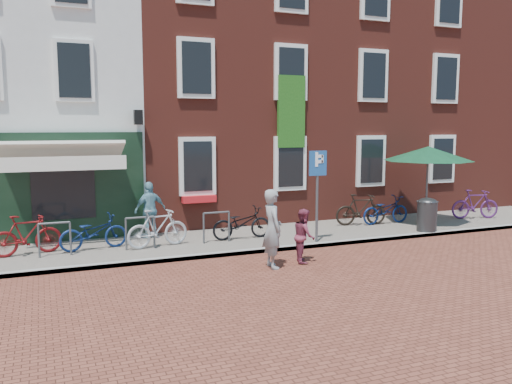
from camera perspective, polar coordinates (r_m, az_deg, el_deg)
name	(u,v)px	position (r m, az deg, el deg)	size (l,w,h in m)	color
ground	(212,258)	(12.82, -4.76, -7.16)	(80.00, 80.00, 0.00)	brown
sidewalk	(231,240)	(14.50, -2.77, -5.25)	(24.00, 3.00, 0.10)	slate
building_brick_mid	(205,75)	(19.78, -5.50, 12.46)	(6.00, 8.00, 10.00)	maroon
building_brick_right	(346,81)	(22.27, 9.77, 11.80)	(6.00, 8.00, 10.00)	maroon
filler_right	(469,96)	(26.24, 22.05, 9.57)	(7.00, 8.00, 9.00)	maroon
litter_bin	(427,213)	(16.18, 18.04, -2.16)	(0.57, 0.57, 1.05)	#343536
parking_sign	(317,180)	(13.89, 6.67, 1.31)	(0.50, 0.08, 2.43)	#4C4C4F
parasol	(428,151)	(17.28, 18.16, 4.26)	(2.75, 2.75, 2.53)	#4C4C4F
woman	(272,229)	(11.78, 1.79, -3.99)	(0.65, 0.43, 1.78)	gray
boy	(304,235)	(12.35, 5.22, -4.71)	(0.61, 0.48, 1.26)	#813046
cafe_person	(150,210)	(14.76, -11.40, -1.89)	(0.91, 0.38, 1.55)	#699EAF
bicycle_1	(26,235)	(13.70, -23.60, -4.29)	(0.46, 1.62, 0.97)	#640D0F
bicycle_2	(94,232)	(13.73, -17.19, -4.19)	(0.58, 1.67, 0.88)	#0F2251
bicycle_3	(158,228)	(13.61, -10.61, -3.88)	(0.46, 1.62, 0.97)	#AEAEB0
bicycle_4	(242,223)	(14.35, -1.55, -3.38)	(0.58, 1.67, 0.88)	black
bicycle_5	(361,210)	(16.64, 11.29, -1.89)	(0.46, 1.62, 0.97)	black
bicycle_6	(385,210)	(17.05, 13.84, -1.90)	(0.58, 1.67, 0.88)	#0A1B49
bicycle_7	(475,204)	(18.90, 22.64, -1.23)	(0.46, 1.62, 0.97)	#481C54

